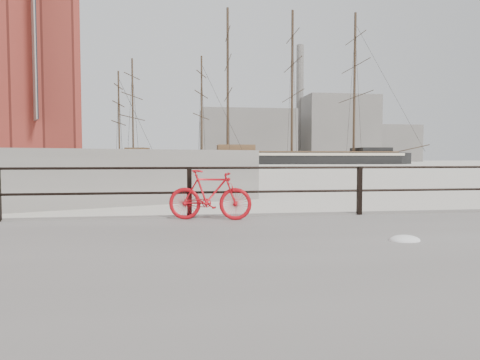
{
  "coord_description": "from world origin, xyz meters",
  "views": [
    {
      "loc": [
        -3.7,
        -8.52,
        1.53
      ],
      "look_at": [
        -2.26,
        1.5,
        1.0
      ],
      "focal_mm": 32.0,
      "sensor_mm": 36.0,
      "label": 1
    }
  ],
  "objects_px": {
    "barque_black": "(292,164)",
    "schooner_mid": "(167,165)",
    "bicycle": "(210,195)",
    "schooner_left": "(90,166)"
  },
  "relations": [
    {
      "from": "schooner_left",
      "to": "schooner_mid",
      "type": "bearing_deg",
      "value": 29.05
    },
    {
      "from": "barque_black",
      "to": "bicycle",
      "type": "bearing_deg",
      "value": -104.12
    },
    {
      "from": "barque_black",
      "to": "schooner_mid",
      "type": "relative_size",
      "value": 2.2
    },
    {
      "from": "barque_black",
      "to": "schooner_mid",
      "type": "height_order",
      "value": "barque_black"
    },
    {
      "from": "schooner_mid",
      "to": "bicycle",
      "type": "bearing_deg",
      "value": -71.44
    },
    {
      "from": "schooner_left",
      "to": "barque_black",
      "type": "bearing_deg",
      "value": 31.1
    },
    {
      "from": "schooner_mid",
      "to": "schooner_left",
      "type": "height_order",
      "value": "schooner_mid"
    },
    {
      "from": "barque_black",
      "to": "schooner_mid",
      "type": "bearing_deg",
      "value": -151.62
    },
    {
      "from": "bicycle",
      "to": "schooner_mid",
      "type": "bearing_deg",
      "value": 105.47
    },
    {
      "from": "bicycle",
      "to": "barque_black",
      "type": "height_order",
      "value": "barque_black"
    }
  ]
}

